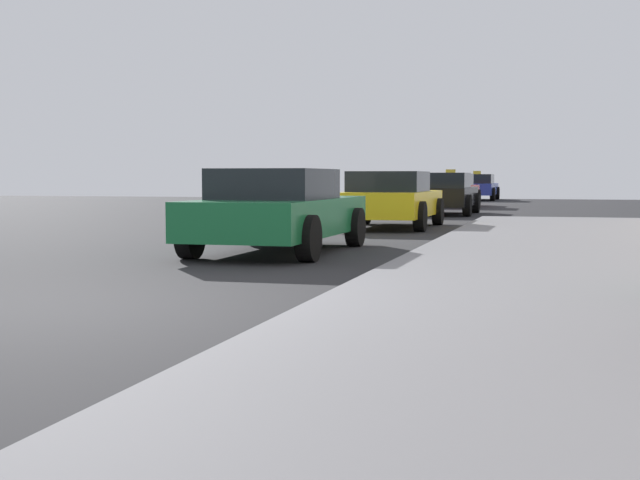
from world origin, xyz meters
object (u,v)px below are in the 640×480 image
Objects in this scene: car_red at (451,190)px; car_green at (278,210)px; car_yellow at (390,199)px; car_blue at (477,187)px; car_black at (443,193)px.

car_green is at bearing -89.94° from car_red.
car_blue is (-0.33, 24.44, 0.00)m from car_yellow.
car_blue is at bearing 89.87° from car_green.
car_yellow and car_black have the same top height.
car_green is 14.36m from car_black.
car_blue is (-0.54, 17.02, 0.00)m from car_black.
car_red is 0.96× the size of car_blue.
car_yellow is at bearing -91.62° from car_black.
car_green is 0.96× the size of car_blue.
car_black is 17.03m from car_blue.
car_red is at bearing 90.06° from car_green.
car_yellow is 0.96× the size of car_red.
car_green is at bearing -93.30° from car_yellow.
car_black is (0.21, 7.43, -0.00)m from car_yellow.
car_red reaches higher than car_yellow.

